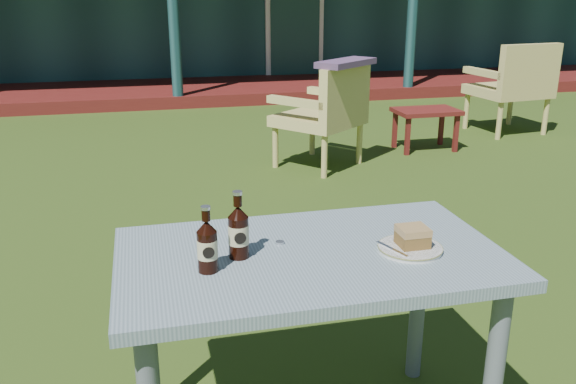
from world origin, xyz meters
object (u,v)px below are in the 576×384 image
object	(u,v)px
armchair_right	(515,83)
plate	(410,248)
side_table	(426,115)
cola_bottle_near	(238,231)
armchair_left	(327,111)
cola_bottle_far	(207,246)
cake_slice	(413,236)
cafe_table	(310,281)

from	to	relation	value
armchair_right	plate	bearing A→B (deg)	-126.84
side_table	cola_bottle_near	bearing A→B (deg)	-123.64
plate	armchair_left	world-z (taller)	armchair_left
cola_bottle_far	armchair_right	world-z (taller)	armchair_right
armchair_left	side_table	xyz separation A→B (m)	(1.11, 0.35, -0.16)
cake_slice	side_table	bearing A→B (deg)	63.18
armchair_left	armchair_right	xyz separation A→B (m)	(2.33, 0.78, 0.04)
cafe_table	cake_slice	xyz separation A→B (m)	(0.32, -0.06, 0.15)
cafe_table	plate	size ratio (longest dim) A/B	5.88
cola_bottle_far	side_table	distance (m)	4.48
armchair_left	side_table	world-z (taller)	armchair_left
cafe_table	cola_bottle_near	size ratio (longest dim) A/B	5.63
armchair_left	cola_bottle_far	bearing A→B (deg)	-112.71
cola_bottle_far	plate	bearing A→B (deg)	-0.39
armchair_right	side_table	world-z (taller)	armchair_right
cola_bottle_near	side_table	bearing A→B (deg)	56.36
cafe_table	cola_bottle_far	distance (m)	0.38
cake_slice	armchair_left	world-z (taller)	armchair_left
armchair_left	cafe_table	bearing A→B (deg)	-108.07
side_table	cafe_table	bearing A→B (deg)	-121.00
cake_slice	side_table	xyz separation A→B (m)	(1.86, 3.68, -0.42)
cafe_table	plate	bearing A→B (deg)	-11.93
cola_bottle_near	armchair_right	distance (m)	5.43
plate	cola_bottle_far	distance (m)	0.64
cake_slice	cola_bottle_far	bearing A→B (deg)	-179.82
cafe_table	side_table	xyz separation A→B (m)	(2.18, 3.63, -0.28)
plate	cola_bottle_near	size ratio (longest dim) A/B	0.96
side_table	armchair_left	bearing A→B (deg)	-162.41
cola_bottle_far	armchair_left	xyz separation A→B (m)	(1.40, 3.33, -0.30)
cola_bottle_near	armchair_right	xyz separation A→B (m)	(3.62, 4.04, -0.26)
cola_bottle_near	cola_bottle_far	distance (m)	0.13
cola_bottle_far	armchair_left	bearing A→B (deg)	67.29
cafe_table	cola_bottle_near	distance (m)	0.29
cafe_table	armchair_left	xyz separation A→B (m)	(1.07, 3.27, -0.12)
armchair_left	side_table	bearing A→B (deg)	17.59
cafe_table	side_table	world-z (taller)	cafe_table
plate	cola_bottle_far	bearing A→B (deg)	179.61
armchair_left	armchair_right	world-z (taller)	armchair_right
plate	cola_bottle_near	bearing A→B (deg)	171.48
cola_bottle_near	side_table	size ratio (longest dim) A/B	0.36
cafe_table	armchair_right	distance (m)	5.29
cake_slice	cola_bottle_near	distance (m)	0.55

